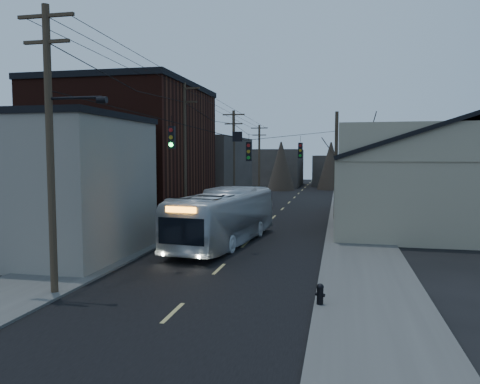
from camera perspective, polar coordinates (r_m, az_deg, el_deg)
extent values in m
plane|color=black|center=(14.26, -11.08, -16.89)|extent=(160.00, 160.00, 0.00)
cube|color=black|center=(42.82, 4.88, -2.37)|extent=(9.00, 110.00, 0.02)
cube|color=#474744|center=(44.09, -3.54, -2.09)|extent=(4.00, 110.00, 0.12)
cube|color=#474744|center=(42.51, 13.61, -2.47)|extent=(4.00, 110.00, 0.12)
cube|color=gray|center=(25.60, -21.90, 0.46)|extent=(8.00, 8.00, 7.00)
cube|color=black|center=(35.62, -13.39, 4.16)|extent=(10.00, 12.00, 10.00)
cube|color=#352F2A|center=(50.42, -5.01, 2.66)|extent=(9.00, 14.00, 7.00)
cube|color=gray|center=(38.07, 23.71, 0.15)|extent=(16.00, 20.00, 5.00)
cube|color=black|center=(37.38, 17.85, 6.07)|extent=(8.16, 20.60, 2.86)
cube|color=#352F2A|center=(78.03, 3.73, 2.99)|extent=(10.00, 12.00, 6.00)
cube|color=#352F2A|center=(82.24, 13.25, 2.61)|extent=(12.00, 14.00, 5.00)
cone|color=black|center=(32.24, 14.20, 1.62)|extent=(0.40, 0.40, 7.20)
cylinder|color=#382B1E|center=(18.33, -22.13, 4.42)|extent=(0.28, 0.28, 10.50)
cube|color=#382B1E|center=(18.97, -22.60, 19.22)|extent=(2.20, 0.12, 0.12)
cylinder|color=#382B1E|center=(31.88, -6.79, 4.21)|extent=(0.28, 0.28, 10.00)
cube|color=#382B1E|center=(32.18, -6.87, 12.43)|extent=(2.20, 0.12, 0.12)
cylinder|color=#382B1E|center=(46.33, -0.78, 4.05)|extent=(0.28, 0.28, 9.50)
cube|color=#382B1E|center=(46.50, -0.78, 9.42)|extent=(2.20, 0.12, 0.12)
cylinder|color=#382B1E|center=(61.05, 2.35, 3.95)|extent=(0.28, 0.28, 9.00)
cube|color=#382B1E|center=(61.14, 2.37, 7.80)|extent=(2.20, 0.12, 0.12)
cylinder|color=#382B1E|center=(37.19, 11.62, 3.05)|extent=(0.28, 0.28, 8.50)
cube|color=black|center=(20.99, -8.31, 6.60)|extent=(0.28, 0.20, 1.00)
cube|color=black|center=(24.63, 1.09, 4.95)|extent=(0.28, 0.20, 1.00)
cube|color=black|center=(30.28, 7.37, 5.04)|extent=(0.28, 0.20, 1.00)
imported|color=silver|center=(27.01, -1.92, -3.07)|extent=(4.04, 11.70, 3.19)
imported|color=#B4B7BD|center=(50.19, 2.50, -0.59)|extent=(1.74, 4.09, 1.31)
cylinder|color=black|center=(16.49, 9.73, -12.39)|extent=(0.23, 0.23, 0.57)
sphere|color=black|center=(16.40, 9.75, -11.35)|extent=(0.25, 0.25, 0.25)
cylinder|color=black|center=(16.47, 9.74, -12.23)|extent=(0.35, 0.23, 0.11)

